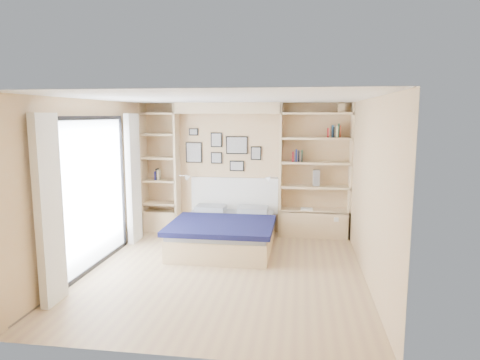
# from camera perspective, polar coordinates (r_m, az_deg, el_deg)

# --- Properties ---
(ground) EXTENTS (4.50, 4.50, 0.00)m
(ground) POSITION_cam_1_polar(r_m,az_deg,el_deg) (6.40, -2.07, -12.13)
(ground) COLOR tan
(ground) RESTS_ON ground
(room_shell) EXTENTS (4.50, 4.50, 4.50)m
(room_shell) POSITION_cam_1_polar(r_m,az_deg,el_deg) (7.65, -2.95, -0.35)
(room_shell) COLOR tan
(room_shell) RESTS_ON ground
(bed) EXTENTS (1.71, 2.10, 1.07)m
(bed) POSITION_cam_1_polar(r_m,az_deg,el_deg) (7.47, -1.98, -6.86)
(bed) COLOR #D5BD8B
(bed) RESTS_ON ground
(photo_gallery) EXTENTS (1.48, 0.02, 0.82)m
(photo_gallery) POSITION_cam_1_polar(r_m,az_deg,el_deg) (8.28, -2.49, 4.02)
(photo_gallery) COLOR black
(photo_gallery) RESTS_ON ground
(reading_lamps) EXTENTS (1.92, 0.12, 0.15)m
(reading_lamps) POSITION_cam_1_polar(r_m,az_deg,el_deg) (8.10, -1.70, 0.33)
(reading_lamps) COLOR silver
(reading_lamps) RESTS_ON ground
(shelf_decor) EXTENTS (3.60, 0.23, 2.03)m
(shelf_decor) POSITION_cam_1_polar(r_m,az_deg,el_deg) (7.98, 8.59, 4.41)
(shelf_decor) COLOR #A51826
(shelf_decor) RESTS_ON ground
(deck) EXTENTS (3.20, 4.00, 0.05)m
(deck) POSITION_cam_1_polar(r_m,az_deg,el_deg) (7.85, -29.27, -9.30)
(deck) COLOR #6B5C4F
(deck) RESTS_ON ground
(deck_chair) EXTENTS (0.61, 0.78, 0.69)m
(deck_chair) POSITION_cam_1_polar(r_m,az_deg,el_deg) (7.74, -29.39, -7.05)
(deck_chair) COLOR tan
(deck_chair) RESTS_ON ground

